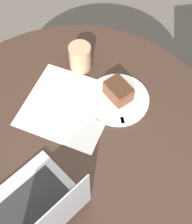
# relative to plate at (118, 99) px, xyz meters

# --- Properties ---
(ground_plane) EXTENTS (12.00, 12.00, 0.00)m
(ground_plane) POSITION_rel_plate_xyz_m (0.01, 0.22, -0.76)
(ground_plane) COLOR #4C4742
(dining_table) EXTENTS (1.08, 1.08, 0.75)m
(dining_table) POSITION_rel_plate_xyz_m (0.01, 0.22, -0.17)
(dining_table) COLOR black
(dining_table) RESTS_ON ground_plane
(paper_document) EXTENTS (0.40, 0.39, 0.00)m
(paper_document) POSITION_rel_plate_xyz_m (0.11, 0.15, -0.00)
(paper_document) COLOR white
(paper_document) RESTS_ON dining_table
(plate) EXTENTS (0.23, 0.23, 0.01)m
(plate) POSITION_rel_plate_xyz_m (0.00, 0.00, 0.00)
(plate) COLOR white
(plate) RESTS_ON dining_table
(cake_slice) EXTENTS (0.11, 0.08, 0.07)m
(cake_slice) POSITION_rel_plate_xyz_m (0.00, -0.01, 0.04)
(cake_slice) COLOR brown
(cake_slice) RESTS_ON plate
(fork) EXTENTS (0.15, 0.12, 0.00)m
(fork) POSITION_rel_plate_xyz_m (-0.03, 0.03, 0.01)
(fork) COLOR silver
(fork) RESTS_ON plate
(coffee_glass) EXTENTS (0.08, 0.08, 0.11)m
(coffee_glass) POSITION_rel_plate_xyz_m (0.21, -0.01, 0.05)
(coffee_glass) COLOR #997556
(coffee_glass) RESTS_ON dining_table
(laptop) EXTENTS (0.23, 0.30, 0.23)m
(laptop) POSITION_rel_plate_xyz_m (-0.11, 0.48, 0.04)
(laptop) COLOR gray
(laptop) RESTS_ON dining_table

